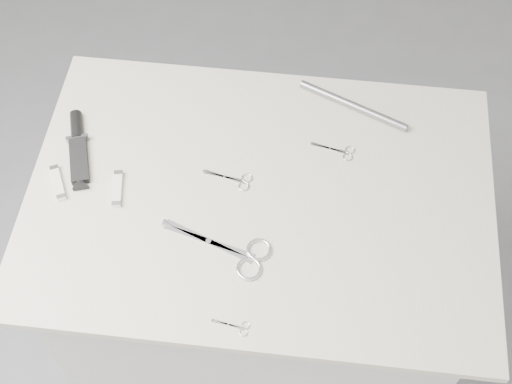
# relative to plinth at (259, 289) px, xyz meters

# --- Properties ---
(ground) EXTENTS (4.00, 4.00, 0.01)m
(ground) POSITION_rel_plinth_xyz_m (0.00, 0.00, -0.46)
(ground) COLOR gray
(ground) RESTS_ON ground
(plinth) EXTENTS (0.90, 0.60, 0.90)m
(plinth) POSITION_rel_plinth_xyz_m (0.00, 0.00, 0.00)
(plinth) COLOR silver
(plinth) RESTS_ON ground
(display_board) EXTENTS (1.00, 0.70, 0.02)m
(display_board) POSITION_rel_plinth_xyz_m (0.00, 0.00, 0.46)
(display_board) COLOR beige
(display_board) RESTS_ON plinth
(large_shears) EXTENTS (0.23, 0.13, 0.01)m
(large_shears) POSITION_rel_plinth_xyz_m (-0.03, -0.15, 0.47)
(large_shears) COLOR silver
(large_shears) RESTS_ON display_board
(embroidery_scissors_a) EXTENTS (0.11, 0.05, 0.00)m
(embroidery_scissors_a) POSITION_rel_plinth_xyz_m (-0.06, 0.03, 0.47)
(embroidery_scissors_a) COLOR silver
(embroidery_scissors_a) RESTS_ON display_board
(embroidery_scissors_b) EXTENTS (0.10, 0.05, 0.00)m
(embroidery_scissors_b) POSITION_rel_plinth_xyz_m (0.16, 0.13, 0.47)
(embroidery_scissors_b) COLOR silver
(embroidery_scissors_b) RESTS_ON display_board
(tiny_scissors) EXTENTS (0.07, 0.03, 0.00)m
(tiny_scissors) POSITION_rel_plinth_xyz_m (-0.01, -0.30, 0.47)
(tiny_scissors) COLOR silver
(tiny_scissors) RESTS_ON display_board
(sheathed_knife) EXTENTS (0.09, 0.19, 0.02)m
(sheathed_knife) POSITION_rel_plinth_xyz_m (-0.42, 0.08, 0.48)
(sheathed_knife) COLOR black
(sheathed_knife) RESTS_ON display_board
(pocket_knife_a) EXTENTS (0.03, 0.09, 0.01)m
(pocket_knife_a) POSITION_rel_plinth_xyz_m (-0.30, -0.02, 0.48)
(pocket_knife_a) COLOR white
(pocket_knife_a) RESTS_ON display_board
(pocket_knife_b) EXTENTS (0.06, 0.09, 0.01)m
(pocket_knife_b) POSITION_rel_plinth_xyz_m (-0.44, -0.02, 0.48)
(pocket_knife_b) COLOR white
(pocket_knife_b) RESTS_ON display_board
(metal_rail) EXTENTS (0.26, 0.12, 0.02)m
(metal_rail) POSITION_rel_plinth_xyz_m (0.19, 0.26, 0.48)
(metal_rail) COLOR gray
(metal_rail) RESTS_ON display_board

